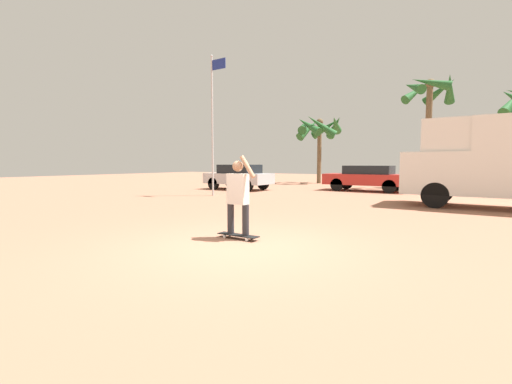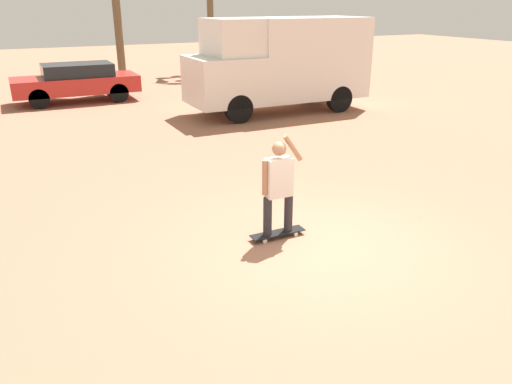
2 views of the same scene
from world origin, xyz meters
The scene contains 9 objects.
ground_plane centered at (0.00, 0.00, 0.00)m, with size 80.00×80.00×0.00m, color #A36B51.
skateboard centered at (-0.43, 0.55, 0.07)m, with size 0.93×0.23×0.09m.
person_skateboarder centered at (-0.43, 0.55, 0.96)m, with size 0.71×0.22×1.64m.
camper_van centered at (4.47, 9.28, 1.71)m, with size 6.20×2.21×3.12m.
parked_car_red centered at (-1.64, 14.32, 0.78)m, with size 4.56×1.85×1.43m.
parked_car_silver centered at (-8.31, 11.25, 0.79)m, with size 3.95×1.87×1.48m.
palm_tree_center_background centered at (0.88, 18.08, 5.52)m, with size 3.17×3.27×6.79m.
palm_tree_far_left centered at (-6.87, 19.84, 4.27)m, with size 3.81×3.83×5.29m.
flagpole centered at (-7.06, 7.53, 3.70)m, with size 0.88×0.12×6.64m.
Camera 1 is at (3.75, -5.09, 1.57)m, focal length 24.00 mm.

